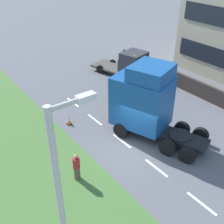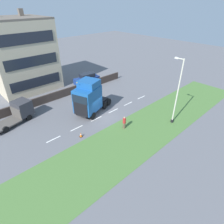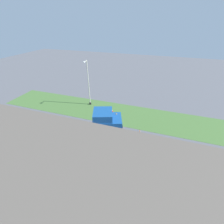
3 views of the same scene
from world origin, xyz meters
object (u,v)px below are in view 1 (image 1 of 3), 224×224
traffic_cone_lead (69,121)px  pedestrian (77,167)px  lorry_cab (145,101)px  flatbed_truck (129,64)px

traffic_cone_lead → pedestrian: bearing=-114.5°
pedestrian → lorry_cab: bearing=10.3°
traffic_cone_lead → flatbed_truck: bearing=23.3°
flatbed_truck → traffic_cone_lead: bearing=9.0°
lorry_cab → traffic_cone_lead: 5.71m
lorry_cab → pedestrian: lorry_cab is taller
flatbed_truck → traffic_cone_lead: (-8.59, -3.69, -1.08)m
lorry_cab → flatbed_truck: lorry_cab is taller
pedestrian → traffic_cone_lead: (2.28, 4.99, -0.54)m
flatbed_truck → traffic_cone_lead: size_ratio=10.09×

